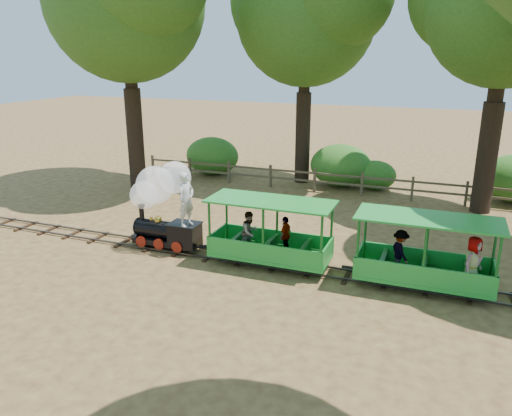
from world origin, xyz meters
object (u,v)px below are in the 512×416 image
(carriage_rear, at_px, (428,261))
(locomotive, at_px, (162,199))
(carriage_front, at_px, (268,240))
(fence, at_px, (338,180))

(carriage_rear, bearing_deg, locomotive, 179.24)
(carriage_front, height_order, carriage_rear, same)
(carriage_front, distance_m, carriage_rear, 4.19)
(locomotive, xyz_separation_m, carriage_rear, (7.56, -0.10, -0.78))
(carriage_front, xyz_separation_m, carriage_rear, (4.19, -0.03, 0.02))
(locomotive, height_order, fence, locomotive)
(carriage_front, height_order, fence, carriage_front)
(carriage_front, bearing_deg, fence, 88.42)
(carriage_front, relative_size, fence, 0.19)
(locomotive, height_order, carriage_rear, locomotive)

